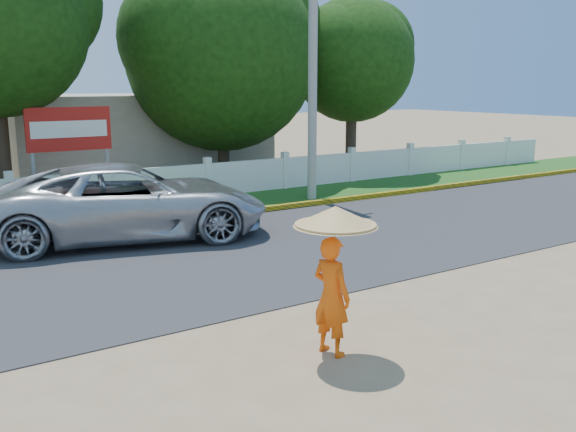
# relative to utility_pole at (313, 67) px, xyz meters

# --- Properties ---
(ground) EXTENTS (120.00, 120.00, 0.00)m
(ground) POSITION_rel_utility_pole_xyz_m (-5.55, -8.96, -4.14)
(ground) COLOR #9E8460
(ground) RESTS_ON ground
(road) EXTENTS (60.00, 7.00, 0.02)m
(road) POSITION_rel_utility_pole_xyz_m (-5.55, -4.46, -4.13)
(road) COLOR #38383A
(road) RESTS_ON ground
(grass_verge) EXTENTS (60.00, 3.50, 0.03)m
(grass_verge) POSITION_rel_utility_pole_xyz_m (-5.55, 0.79, -4.12)
(grass_verge) COLOR #2D601E
(grass_verge) RESTS_ON ground
(curb) EXTENTS (40.00, 0.18, 0.16)m
(curb) POSITION_rel_utility_pole_xyz_m (-5.55, -0.91, -4.06)
(curb) COLOR yellow
(curb) RESTS_ON ground
(fence) EXTENTS (40.00, 0.10, 1.10)m
(fence) POSITION_rel_utility_pole_xyz_m (-5.55, 2.24, -3.59)
(fence) COLOR silver
(fence) RESTS_ON ground
(building_near) EXTENTS (10.00, 6.00, 3.20)m
(building_near) POSITION_rel_utility_pole_xyz_m (-2.55, 9.04, -2.54)
(building_near) COLOR #B7AD99
(building_near) RESTS_ON ground
(utility_pole) EXTENTS (0.28, 0.28, 8.27)m
(utility_pole) POSITION_rel_utility_pole_xyz_m (0.00, 0.00, 0.00)
(utility_pole) COLOR gray
(utility_pole) RESTS_ON ground
(vehicle) EXTENTS (7.03, 4.50, 1.80)m
(vehicle) POSITION_rel_utility_pole_xyz_m (-6.68, -1.89, -3.23)
(vehicle) COLOR #B0B3B9
(vehicle) RESTS_ON ground
(monk_with_parasol) EXTENTS (1.13, 1.13, 2.06)m
(monk_with_parasol) POSITION_rel_utility_pole_xyz_m (-6.71, -9.80, -2.80)
(monk_with_parasol) COLOR #EE540C
(monk_with_parasol) RESTS_ON ground
(billboard) EXTENTS (2.50, 0.13, 2.95)m
(billboard) POSITION_rel_utility_pole_xyz_m (-6.56, 3.34, -2.00)
(billboard) COLOR gray
(billboard) RESTS_ON ground
(tree_row) EXTENTS (28.32, 8.04, 8.39)m
(tree_row) POSITION_rel_utility_pole_xyz_m (-7.10, 5.24, 0.64)
(tree_row) COLOR #473828
(tree_row) RESTS_ON ground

